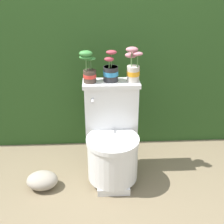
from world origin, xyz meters
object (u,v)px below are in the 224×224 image
(toilet, at_px, (112,141))
(potted_plant_midleft, at_px, (111,71))
(potted_plant_middle, at_px, (133,67))
(garden_stone, at_px, (42,180))
(potted_plant_left, at_px, (89,69))

(toilet, distance_m, potted_plant_midleft, 0.53)
(potted_plant_midleft, distance_m, potted_plant_middle, 0.17)
(potted_plant_middle, xyz_separation_m, garden_stone, (-0.70, -0.26, -0.80))
(garden_stone, bearing_deg, toilet, 11.79)
(potted_plant_middle, bearing_deg, potted_plant_left, 179.86)
(potted_plant_left, relative_size, garden_stone, 1.01)
(toilet, xyz_separation_m, potted_plant_middle, (0.16, 0.14, 0.54))
(garden_stone, bearing_deg, potted_plant_middle, 20.07)
(potted_plant_left, height_order, potted_plant_midleft, same)
(potted_plant_midleft, height_order, garden_stone, potted_plant_midleft)
(toilet, height_order, potted_plant_middle, potted_plant_middle)
(potted_plant_midleft, bearing_deg, potted_plant_left, -175.65)
(potted_plant_left, bearing_deg, potted_plant_middle, -0.14)
(toilet, xyz_separation_m, potted_plant_left, (-0.16, 0.14, 0.54))
(potted_plant_left, relative_size, potted_plant_middle, 0.91)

